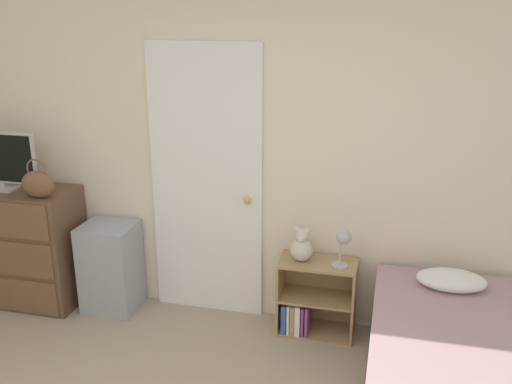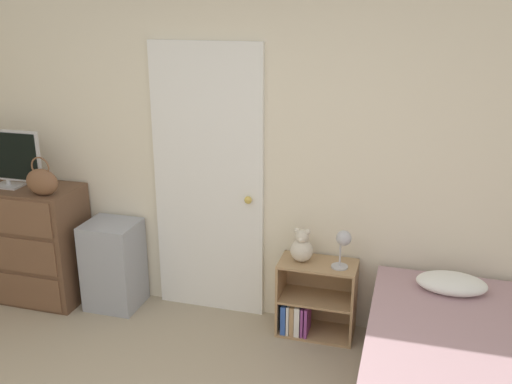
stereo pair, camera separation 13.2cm
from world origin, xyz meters
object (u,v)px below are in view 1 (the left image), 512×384
object	(u,v)px
desk_lamp	(343,241)
bookshelf	(310,302)
handbag	(38,184)
storage_bin	(111,267)
teddy_bear	(302,246)
dresser	(17,245)

from	to	relation	value
desk_lamp	bookshelf	bearing A→B (deg)	167.72
handbag	bookshelf	bearing A→B (deg)	6.18
handbag	storage_bin	size ratio (longest dim) A/B	0.42
handbag	desk_lamp	xyz separation A→B (m)	(2.22, 0.17, -0.29)
storage_bin	desk_lamp	bearing A→B (deg)	-0.29
desk_lamp	teddy_bear	bearing A→B (deg)	171.70
desk_lamp	handbag	bearing A→B (deg)	-175.66
dresser	teddy_bear	bearing A→B (deg)	2.08
dresser	desk_lamp	xyz separation A→B (m)	(2.58, 0.04, 0.29)
bookshelf	teddy_bear	size ratio (longest dim) A/B	2.27
storage_bin	teddy_bear	size ratio (longest dim) A/B	2.82
handbag	desk_lamp	world-z (taller)	handbag
handbag	bookshelf	world-z (taller)	handbag
dresser	bookshelf	distance (m)	2.37
dresser	bookshelf	world-z (taller)	dresser
dresser	teddy_bear	world-z (taller)	dresser
handbag	storage_bin	xyz separation A→B (m)	(0.43, 0.18, -0.71)
teddy_bear	handbag	bearing A→B (deg)	-173.73
storage_bin	teddy_bear	xyz separation A→B (m)	(1.50, 0.03, 0.32)
storage_bin	bookshelf	size ratio (longest dim) A/B	1.24
storage_bin	bookshelf	distance (m)	1.58
handbag	teddy_bear	distance (m)	1.98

